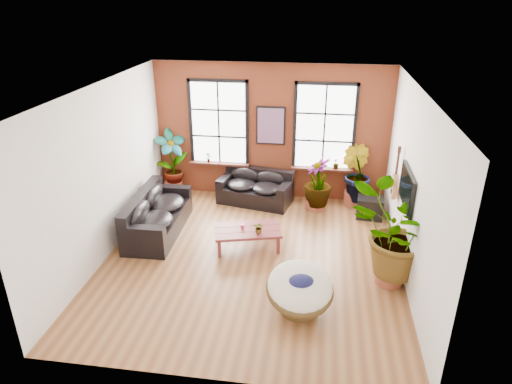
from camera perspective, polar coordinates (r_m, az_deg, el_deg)
room at (r=8.89m, az=-0.42°, el=1.74°), size 6.04×6.54×3.54m
sofa_back at (r=11.85m, az=-0.03°, el=0.49°), size 2.00×1.27×0.85m
sofa_left at (r=10.61m, az=-12.44°, el=-2.87°), size 1.03×2.36×0.92m
coffee_table at (r=9.76m, az=-1.08°, el=-4.92°), size 1.55×1.13×0.54m
papasan_chair at (r=7.97m, az=5.51°, el=-11.98°), size 1.38×1.39×0.87m
poster at (r=11.67m, az=1.85°, el=8.29°), size 0.74×0.06×0.98m
tv_wall_unit at (r=9.44m, az=17.89°, el=0.56°), size 0.13×1.86×1.20m
media_box at (r=11.44m, az=14.04°, el=-1.87°), size 0.66×0.56×0.51m
pot_back_left at (r=12.62m, az=-10.22°, el=0.61°), size 0.63×0.63×0.35m
pot_back_right at (r=12.02m, az=12.15°, el=-0.72°), size 0.60×0.60×0.38m
pot_right_wall at (r=9.11m, az=16.32°, el=-9.85°), size 0.63×0.63×0.37m
pot_mid at (r=11.63m, az=7.43°, el=-1.30°), size 0.55×0.55×0.36m
floor_plant_back_left at (r=12.30m, az=-10.48°, el=3.96°), size 1.05×0.99×1.65m
floor_plant_back_right at (r=11.76m, az=12.32°, el=2.29°), size 1.01×1.01×1.44m
floor_plant_right_wall at (r=8.68m, az=17.08°, el=-5.11°), size 2.00×1.88×1.77m
floor_plant_mid at (r=11.37m, az=7.76°, el=1.27°), size 0.84×0.84×1.24m
table_plant at (r=9.52m, az=0.38°, el=-4.49°), size 0.27×0.25×0.25m
sill_plant_left at (r=12.19m, az=-5.99°, el=4.35°), size 0.17×0.17×0.27m
sill_plant_right at (r=11.85m, az=9.97°, el=3.51°), size 0.19×0.19×0.27m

